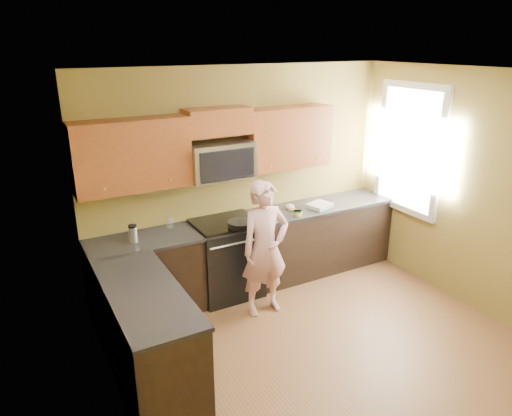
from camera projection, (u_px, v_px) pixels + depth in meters
floor at (337, 358)px, 4.61m from camera, size 4.00×4.00×0.00m
ceiling at (357, 74)px, 3.70m from camera, size 4.00×4.00×0.00m
wall_back at (243, 177)px, 5.80m from camera, size 4.00×0.00×4.00m
wall_left at (120, 285)px, 3.25m from camera, size 0.00×4.00×4.00m
wall_right at (491, 197)px, 5.06m from camera, size 0.00×4.00×4.00m
cabinet_back_run at (255, 253)px, 5.86m from camera, size 4.00×0.60×0.88m
cabinet_left_run at (147, 338)px, 4.19m from camera, size 0.60×1.60×0.88m
countertop_back at (255, 219)px, 5.70m from camera, size 4.00×0.62×0.04m
countertop_left at (144, 293)px, 4.03m from camera, size 0.62×1.60×0.04m
stove at (227, 258)px, 5.65m from camera, size 0.76×0.65×0.95m
microwave at (220, 178)px, 5.42m from camera, size 0.76×0.40×0.42m
upper_cab_left at (135, 189)px, 5.00m from camera, size 1.22×0.33×0.75m
upper_cab_right at (287, 167)px, 5.88m from camera, size 1.12×0.33×0.75m
upper_cab_over_mw at (217, 121)px, 5.23m from camera, size 0.76×0.33×0.30m
window at (410, 149)px, 5.94m from camera, size 0.06×1.06×1.66m
woman at (265, 249)px, 5.17m from camera, size 0.58×0.39×1.56m
frying_pan at (241, 227)px, 5.34m from camera, size 0.44×0.58×0.07m
butter_tub at (297, 215)px, 5.76m from camera, size 0.14×0.14×0.08m
toast_slice at (294, 210)px, 5.91m from camera, size 0.14×0.14×0.01m
napkin_a at (247, 223)px, 5.43m from camera, size 0.14×0.15×0.06m
napkin_b at (290, 207)px, 5.97m from camera, size 0.15×0.16×0.07m
dish_towel at (319, 205)px, 6.04m from camera, size 0.36×0.32×0.05m
travel_mug at (134, 242)px, 5.00m from camera, size 0.11×0.11×0.20m
glass_a at (170, 223)px, 5.37m from camera, size 0.09×0.09×0.12m
glass_b at (133, 232)px, 5.10m from camera, size 0.08×0.08×0.12m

